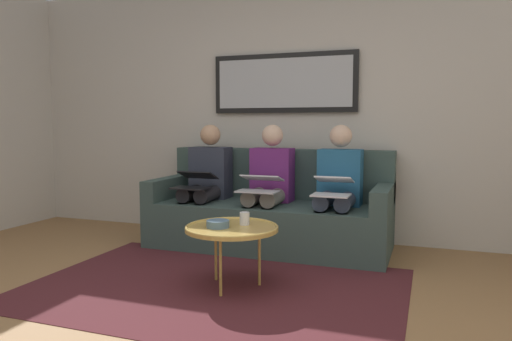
{
  "coord_description": "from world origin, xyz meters",
  "views": [
    {
      "loc": [
        -1.4,
        2.13,
        1.14
      ],
      "look_at": [
        0.0,
        -1.7,
        0.75
      ],
      "focal_mm": 33.76,
      "sensor_mm": 36.0,
      "label": 1
    }
  ],
  "objects": [
    {
      "name": "laptop_black",
      "position": [
        0.64,
        -1.81,
        0.62
      ],
      "size": [
        0.34,
        0.35,
        0.15
      ],
      "color": "black"
    },
    {
      "name": "framed_mirror",
      "position": [
        0.0,
        -2.51,
        1.55
      ],
      "size": [
        1.47,
        0.05,
        0.59
      ],
      "color": "black"
    },
    {
      "name": "wall_rear",
      "position": [
        0.0,
        -2.6,
        1.3
      ],
      "size": [
        6.0,
        0.12,
        2.6
      ],
      "primitive_type": "cube",
      "color": "beige",
      "rests_on": "ground_plane"
    },
    {
      "name": "person_right",
      "position": [
        0.64,
        -2.05,
        0.61
      ],
      "size": [
        0.38,
        0.58,
        1.14
      ],
      "color": "#2D3342",
      "rests_on": "couch"
    },
    {
      "name": "bowl",
      "position": [
        -0.03,
        -0.85,
        0.46
      ],
      "size": [
        0.16,
        0.16,
        0.05
      ],
      "primitive_type": "cylinder",
      "color": "slate",
      "rests_on": "coffee_table"
    },
    {
      "name": "area_rug",
      "position": [
        0.0,
        -0.85,
        0.0
      ],
      "size": [
        2.6,
        1.8,
        0.01
      ],
      "primitive_type": "cube",
      "color": "#4C1E23",
      "rests_on": "ground_plane"
    },
    {
      "name": "laptop_white",
      "position": [
        -0.64,
        -1.81,
        0.63
      ],
      "size": [
        0.3,
        0.36,
        0.16
      ],
      "color": "white"
    },
    {
      "name": "person_left",
      "position": [
        -0.64,
        -2.05,
        0.61
      ],
      "size": [
        0.38,
        0.58,
        1.14
      ],
      "color": "#235B84",
      "rests_on": "couch"
    },
    {
      "name": "laptop_silver",
      "position": [
        0.0,
        -1.8,
        0.62
      ],
      "size": [
        0.35,
        0.33,
        0.14
      ],
      "color": "silver"
    },
    {
      "name": "couch",
      "position": [
        0.0,
        -2.12,
        0.31
      ],
      "size": [
        2.2,
        0.9,
        0.9
      ],
      "color": "#384C47",
      "rests_on": "ground_plane"
    },
    {
      "name": "person_middle",
      "position": [
        0.0,
        -2.05,
        0.61
      ],
      "size": [
        0.38,
        0.58,
        1.14
      ],
      "color": "#66236B",
      "rests_on": "couch"
    },
    {
      "name": "coffee_table",
      "position": [
        -0.11,
        -0.9,
        0.42
      ],
      "size": [
        0.65,
        0.65,
        0.44
      ],
      "color": "tan",
      "rests_on": "ground_plane"
    },
    {
      "name": "cup",
      "position": [
        -0.17,
        -0.99,
        0.48
      ],
      "size": [
        0.07,
        0.07,
        0.09
      ],
      "primitive_type": "cylinder",
      "color": "silver",
      "rests_on": "coffee_table"
    }
  ]
}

